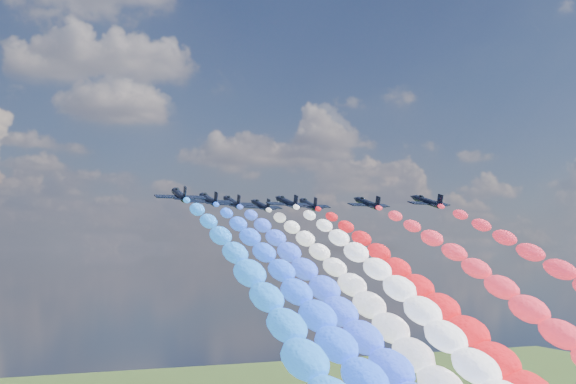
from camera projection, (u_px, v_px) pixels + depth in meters
name	position (u px, v px, depth m)	size (l,w,h in m)	color
jet_0	(180.00, 195.00, 149.12)	(9.65, 12.94, 2.85)	black
trail_0	(277.00, 334.00, 100.26)	(6.02, 97.94, 46.28)	blue
jet_1	(209.00, 199.00, 163.08)	(9.65, 12.94, 2.85)	black
trail_1	(307.00, 323.00, 114.22)	(6.02, 97.94, 46.28)	#2055FF
jet_2	(232.00, 202.00, 172.11)	(9.65, 12.94, 2.85)	black
trail_2	(332.00, 318.00, 123.25)	(6.02, 97.94, 46.28)	blue
jet_3	(287.00, 202.00, 172.79)	(9.65, 12.94, 2.85)	black
trail_3	(408.00, 318.00, 123.93)	(6.02, 97.94, 46.28)	white
jet_4	(261.00, 205.00, 185.27)	(9.65, 12.94, 2.85)	black
trail_4	(361.00, 311.00, 136.41)	(6.02, 97.94, 46.28)	white
jet_5	(308.00, 204.00, 180.79)	(9.65, 12.94, 2.85)	black
trail_5	(430.00, 313.00, 131.93)	(6.02, 97.94, 46.28)	red
jet_6	(368.00, 203.00, 176.42)	(9.65, 12.94, 2.85)	black
trail_6	(516.00, 316.00, 127.56)	(6.02, 97.94, 46.28)	red
jet_7	(427.00, 202.00, 170.24)	(9.65, 12.94, 2.85)	black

